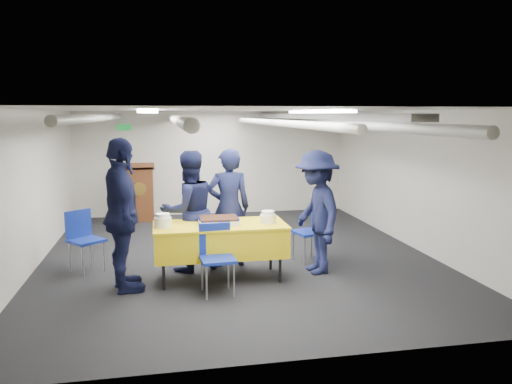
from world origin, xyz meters
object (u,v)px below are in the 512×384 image
sailor_a (229,208)px  sailor_c (122,216)px  serving_table (220,239)px  chair_left (83,234)px  sailor_b (189,211)px  sailor_d (317,212)px  podium (140,192)px  chair_near (216,251)px  sheet_cake (219,220)px  chair_right (313,226)px

sailor_a → sailor_c: sailor_c is taller
serving_table → chair_left: 2.04m
serving_table → sailor_b: bearing=127.8°
sailor_c → sailor_d: size_ratio=1.12×
podium → sailor_d: size_ratio=0.72×
chair_left → sailor_a: 2.13m
sailor_c → sailor_d: (2.63, 0.26, -0.11)m
serving_table → podium: (-1.20, 4.14, 0.05)m
serving_table → sailor_c: sailor_c is taller
chair_near → sailor_c: (-1.15, 0.27, 0.44)m
sheet_cake → sailor_b: size_ratio=0.31×
serving_table → chair_right: (1.51, 0.62, -0.03)m
serving_table → sailor_c: (-1.26, -0.21, 0.42)m
chair_near → sailor_c: size_ratio=0.45×
serving_table → podium: podium is taller
chair_near → chair_right: size_ratio=1.00×
chair_right → sailor_c: size_ratio=0.45×
chair_near → sailor_d: (1.48, 0.53, 0.34)m
sheet_cake → chair_right: size_ratio=0.62×
chair_left → sailor_b: bearing=-10.4°
sailor_c → chair_right: bearing=-84.2°
sailor_c → sailor_d: 2.64m
serving_table → sailor_a: size_ratio=1.01×
serving_table → chair_near: size_ratio=2.04×
sailor_b → chair_left: bearing=-31.2°
chair_near → chair_left: size_ratio=1.00×
sheet_cake → chair_near: bearing=-100.5°
podium → chair_left: bearing=-101.5°
sailor_a → sailor_d: size_ratio=1.00×
sailor_c → chair_near: bearing=-114.3°
serving_table → chair_right: size_ratio=2.04×
sailor_b → sailor_d: (1.76, -0.45, 0.01)m
sheet_cake → chair_near: (-0.09, -0.50, -0.28)m
serving_table → sailor_c: size_ratio=0.91×
sailor_b → sheet_cake: bearing=107.3°
chair_near → sailor_c: bearing=166.6°
sailor_a → sailor_c: size_ratio=0.89×
podium → chair_right: 4.44m
serving_table → chair_right: chair_right is taller
serving_table → sailor_a: bearing=71.8°
podium → chair_near: (1.10, -4.62, -0.08)m
sailor_b → sailor_d: size_ratio=0.99×
chair_right → chair_left: same height
chair_near → sailor_b: sailor_b is taller
sailor_b → chair_near: bearing=85.1°
sheet_cake → chair_left: size_ratio=0.62×
chair_near → sailor_b: 1.07m
sheet_cake → chair_left: (-1.87, 0.75, -0.28)m
sailor_b → serving_table: bearing=107.0°
sailor_d → podium: bearing=-151.7°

